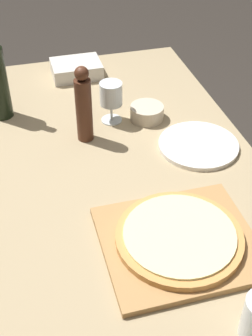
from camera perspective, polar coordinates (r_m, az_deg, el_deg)
The scene contains 9 objects.
ground_plane at distance 1.95m, azimuth 0.14°, elevation -17.36°, with size 12.00×12.00×0.00m, color #2D2823.
dining_table at distance 1.45m, azimuth 0.18°, elevation -3.07°, with size 0.82×1.55×0.74m.
cutting_board at distance 1.18m, azimuth 6.44°, elevation -8.96°, with size 0.38×0.34×0.02m.
pizza at distance 1.16m, azimuth 6.52°, elevation -8.29°, with size 0.32×0.32×0.02m.
pepper_mill at distance 1.46m, azimuth -5.18°, elevation 7.56°, with size 0.05×0.05×0.25m.
wine_glass at distance 1.56m, azimuth -1.83°, elevation 8.85°, with size 0.08×0.08×0.14m.
small_bowl at distance 1.61m, azimuth 2.56°, elevation 6.77°, with size 0.11×0.11×0.05m.
dinner_plate at distance 1.50m, azimuth 8.82°, elevation 2.78°, with size 0.25×0.25×0.01m.
food_container at distance 1.88m, azimuth -6.07°, elevation 11.92°, with size 0.19×0.14×0.06m.
Camera 1 is at (-0.29, -1.04, 1.62)m, focal length 50.00 mm.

